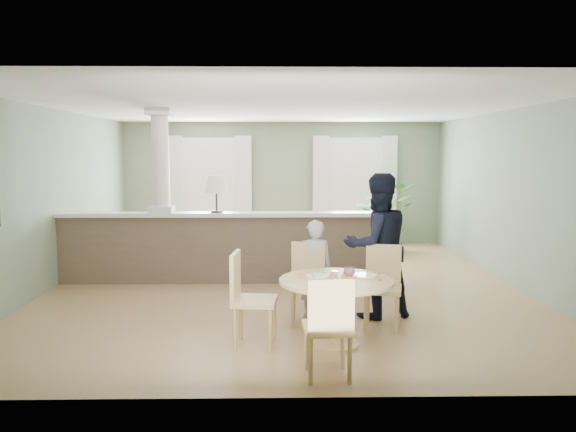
{
  "coord_description": "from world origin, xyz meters",
  "views": [
    {
      "loc": [
        -0.1,
        -8.48,
        2.03
      ],
      "look_at": [
        0.04,
        -1.0,
        1.19
      ],
      "focal_mm": 35.0,
      "sensor_mm": 36.0,
      "label": 1
    }
  ],
  "objects_px": {
    "chair_far_man": "(383,282)",
    "chair_side": "(247,295)",
    "houseplant": "(383,216)",
    "child_person": "(314,269)",
    "dining_table": "(336,293)",
    "chair_near": "(329,324)",
    "chair_far_boy": "(308,278)",
    "man_person": "(377,246)",
    "sofa": "(249,244)"
  },
  "relations": [
    {
      "from": "sofa",
      "to": "chair_near",
      "type": "bearing_deg",
      "value": -91.34
    },
    {
      "from": "chair_far_boy",
      "to": "child_person",
      "type": "relative_size",
      "value": 0.78
    },
    {
      "from": "dining_table",
      "to": "man_person",
      "type": "distance_m",
      "value": 1.27
    },
    {
      "from": "chair_side",
      "to": "dining_table",
      "type": "bearing_deg",
      "value": -85.76
    },
    {
      "from": "houseplant",
      "to": "child_person",
      "type": "height_order",
      "value": "houseplant"
    },
    {
      "from": "dining_table",
      "to": "chair_far_boy",
      "type": "bearing_deg",
      "value": 105.58
    },
    {
      "from": "sofa",
      "to": "chair_side",
      "type": "bearing_deg",
      "value": -99.5
    },
    {
      "from": "chair_far_man",
      "to": "houseplant",
      "type": "bearing_deg",
      "value": 92.78
    },
    {
      "from": "dining_table",
      "to": "chair_far_boy",
      "type": "xyz_separation_m",
      "value": [
        -0.25,
        0.9,
        -0.05
      ]
    },
    {
      "from": "chair_near",
      "to": "sofa",
      "type": "bearing_deg",
      "value": -82.68
    },
    {
      "from": "sofa",
      "to": "chair_far_man",
      "type": "height_order",
      "value": "chair_far_man"
    },
    {
      "from": "sofa",
      "to": "man_person",
      "type": "relative_size",
      "value": 1.59
    },
    {
      "from": "chair_side",
      "to": "child_person",
      "type": "relative_size",
      "value": 0.82
    },
    {
      "from": "chair_far_man",
      "to": "chair_side",
      "type": "xyz_separation_m",
      "value": [
        -1.55,
        -0.65,
        0.02
      ]
    },
    {
      "from": "chair_far_boy",
      "to": "chair_near",
      "type": "distance_m",
      "value": 1.8
    },
    {
      "from": "dining_table",
      "to": "houseplant",
      "type": "bearing_deg",
      "value": 74.8
    },
    {
      "from": "chair_far_boy",
      "to": "chair_side",
      "type": "distance_m",
      "value": 1.11
    },
    {
      "from": "chair_far_boy",
      "to": "chair_near",
      "type": "relative_size",
      "value": 1.0
    },
    {
      "from": "chair_far_man",
      "to": "child_person",
      "type": "relative_size",
      "value": 0.79
    },
    {
      "from": "chair_far_man",
      "to": "chair_side",
      "type": "distance_m",
      "value": 1.68
    },
    {
      "from": "chair_near",
      "to": "man_person",
      "type": "xyz_separation_m",
      "value": [
        0.77,
        1.96,
        0.37
      ]
    },
    {
      "from": "sofa",
      "to": "chair_far_man",
      "type": "xyz_separation_m",
      "value": [
        1.74,
        -3.49,
        0.11
      ]
    },
    {
      "from": "dining_table",
      "to": "chair_far_boy",
      "type": "height_order",
      "value": "chair_far_boy"
    },
    {
      "from": "man_person",
      "to": "child_person",
      "type": "bearing_deg",
      "value": -17.15
    },
    {
      "from": "houseplant",
      "to": "dining_table",
      "type": "bearing_deg",
      "value": -105.2
    },
    {
      "from": "houseplant",
      "to": "chair_near",
      "type": "height_order",
      "value": "houseplant"
    },
    {
      "from": "chair_far_boy",
      "to": "houseplant",
      "type": "bearing_deg",
      "value": 73.95
    },
    {
      "from": "sofa",
      "to": "dining_table",
      "type": "bearing_deg",
      "value": -87.01
    },
    {
      "from": "chair_far_boy",
      "to": "sofa",
      "type": "bearing_deg",
      "value": 109.34
    },
    {
      "from": "dining_table",
      "to": "chair_near",
      "type": "height_order",
      "value": "chair_near"
    },
    {
      "from": "houseplant",
      "to": "chair_near",
      "type": "distance_m",
      "value": 6.94
    },
    {
      "from": "sofa",
      "to": "man_person",
      "type": "bearing_deg",
      "value": -72.82
    },
    {
      "from": "houseplant",
      "to": "chair_far_man",
      "type": "distance_m",
      "value": 5.24
    },
    {
      "from": "chair_far_boy",
      "to": "chair_side",
      "type": "relative_size",
      "value": 0.95
    },
    {
      "from": "houseplant",
      "to": "man_person",
      "type": "bearing_deg",
      "value": -101.5
    },
    {
      "from": "dining_table",
      "to": "chair_near",
      "type": "xyz_separation_m",
      "value": [
        -0.16,
        -0.9,
        -0.05
      ]
    },
    {
      "from": "chair_far_man",
      "to": "man_person",
      "type": "relative_size",
      "value": 0.54
    },
    {
      "from": "child_person",
      "to": "dining_table",
      "type": "bearing_deg",
      "value": 96.86
    },
    {
      "from": "sofa",
      "to": "dining_table",
      "type": "height_order",
      "value": "sofa"
    },
    {
      "from": "chair_near",
      "to": "houseplant",
      "type": "bearing_deg",
      "value": -107.99
    },
    {
      "from": "sofa",
      "to": "chair_side",
      "type": "relative_size",
      "value": 2.84
    },
    {
      "from": "child_person",
      "to": "sofa",
      "type": "bearing_deg",
      "value": -74.51
    },
    {
      "from": "chair_far_man",
      "to": "chair_near",
      "type": "xyz_separation_m",
      "value": [
        -0.78,
        -1.57,
        -0.01
      ]
    },
    {
      "from": "chair_side",
      "to": "chair_near",
      "type": "bearing_deg",
      "value": -134.2
    },
    {
      "from": "houseplant",
      "to": "dining_table",
      "type": "relative_size",
      "value": 1.2
    },
    {
      "from": "chair_far_boy",
      "to": "man_person",
      "type": "height_order",
      "value": "man_person"
    },
    {
      "from": "chair_near",
      "to": "man_person",
      "type": "distance_m",
      "value": 2.14
    },
    {
      "from": "chair_side",
      "to": "houseplant",
      "type": "bearing_deg",
      "value": -17.58
    },
    {
      "from": "houseplant",
      "to": "chair_side",
      "type": "bearing_deg",
      "value": -113.48
    },
    {
      "from": "child_person",
      "to": "chair_far_man",
      "type": "bearing_deg",
      "value": 151.67
    }
  ]
}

